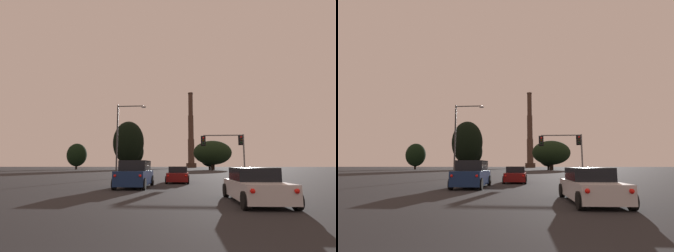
{
  "view_description": "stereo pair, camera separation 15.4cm",
  "coord_description": "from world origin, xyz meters",
  "views": [
    {
      "loc": [
        0.73,
        -1.94,
        1.52
      ],
      "look_at": [
        -2.13,
        32.78,
        6.78
      ],
      "focal_mm": 28.0,
      "sensor_mm": 36.0,
      "label": 1
    },
    {
      "loc": [
        0.89,
        -1.93,
        1.52
      ],
      "look_at": [
        -2.13,
        32.78,
        6.78
      ],
      "focal_mm": 28.0,
      "sensor_mm": 36.0,
      "label": 2
    }
  ],
  "objects": [
    {
      "name": "sedan_center_lane_front",
      "position": [
        -0.31,
        22.06,
        0.67
      ],
      "size": [
        1.99,
        4.71,
        1.43
      ],
      "rotation": [
        0.0,
        0.0,
        -0.0
      ],
      "color": "maroon",
      "rests_on": "ground_plane"
    },
    {
      "name": "treeline_far_right",
      "position": [
        8.45,
        88.12,
        5.8
      ],
      "size": [
        12.87,
        11.58,
        9.88
      ],
      "color": "black",
      "rests_on": "ground_plane"
    },
    {
      "name": "treeline_center_left",
      "position": [
        -20.67,
        88.46,
        9.5
      ],
      "size": [
        10.85,
        9.76,
        16.99
      ],
      "color": "black",
      "rests_on": "ground_plane"
    },
    {
      "name": "treeline_far_left",
      "position": [
        -20.32,
        95.89,
        6.69
      ],
      "size": [
        7.51,
        6.76,
        11.58
      ],
      "color": "black",
      "rests_on": "ground_plane"
    },
    {
      "name": "suv_left_lane_second",
      "position": [
        -3.08,
        16.43,
        0.9
      ],
      "size": [
        2.16,
        4.93,
        1.86
      ],
      "rotation": [
        0.0,
        0.0,
        0.01
      ],
      "color": "navy",
      "rests_on": "ground_plane"
    },
    {
      "name": "traffic_light_overhead_right",
      "position": [
        5.41,
        29.79,
        3.98
      ],
      "size": [
        5.24,
        0.5,
        5.21
      ],
      "color": "slate",
      "rests_on": "ground_plane"
    },
    {
      "name": "treeline_center_right",
      "position": [
        -42.42,
        95.68,
        5.52
      ],
      "size": [
        7.56,
        6.81,
        9.89
      ],
      "color": "black",
      "rests_on": "ground_plane"
    },
    {
      "name": "sedan_right_lane_third",
      "position": [
        3.43,
        9.53,
        0.67
      ],
      "size": [
        2.16,
        4.77,
        1.43
      ],
      "rotation": [
        0.0,
        0.0,
        0.04
      ],
      "color": "silver",
      "rests_on": "ground_plane"
    },
    {
      "name": "street_lamp",
      "position": [
        -7.5,
        29.22,
        5.5
      ],
      "size": [
        3.64,
        0.36,
        8.93
      ],
      "color": "#38383A",
      "rests_on": "ground_plane"
    },
    {
      "name": "treeline_left_mid",
      "position": [
        7.67,
        91.65,
        5.4
      ],
      "size": [
        7.37,
        6.63,
        9.71
      ],
      "color": "black",
      "rests_on": "ground_plane"
    },
    {
      "name": "smokestack",
      "position": [
        1.79,
        176.12,
        20.29
      ],
      "size": [
        6.87,
        6.87,
        51.76
      ],
      "color": "#3C2B22",
      "rests_on": "ground_plane"
    }
  ]
}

